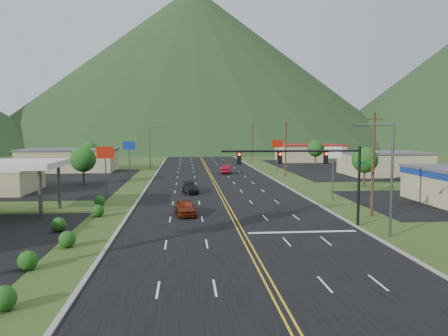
{
  "coord_description": "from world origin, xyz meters",
  "views": [
    {
      "loc": [
        -4.48,
        -22.49,
        8.45
      ],
      "look_at": [
        -0.61,
        21.7,
        4.5
      ],
      "focal_mm": 35.0,
      "sensor_mm": 36.0,
      "label": 1
    }
  ],
  "objects": [
    {
      "name": "mountain_n",
      "position": [
        0.0,
        220.0,
        42.5
      ],
      "size": [
        220.0,
        220.0,
        85.0
      ],
      "primitive_type": "cone",
      "color": "#193217",
      "rests_on": "ground"
    },
    {
      "name": "tree_west_a",
      "position": [
        -20.0,
        45.0,
        3.89
      ],
      "size": [
        3.84,
        3.84,
        5.82
      ],
      "color": "#382314",
      "rests_on": "ground"
    },
    {
      "name": "car_dark_mid",
      "position": [
        -3.92,
        34.87,
        0.69
      ],
      "size": [
        2.26,
        4.9,
        1.39
      ],
      "primitive_type": "imported",
      "rotation": [
        0.0,
        0.0,
        0.07
      ],
      "color": "black",
      "rests_on": "ground"
    },
    {
      "name": "pole_sign_east_a",
      "position": [
        13.0,
        28.0,
        5.05
      ],
      "size": [
        2.0,
        0.18,
        6.4
      ],
      "color": "#59595E",
      "rests_on": "ground"
    },
    {
      "name": "utility_pole_a",
      "position": [
        13.5,
        18.0,
        5.13
      ],
      "size": [
        1.6,
        0.28,
        10.0
      ],
      "color": "#382314",
      "rests_on": "ground"
    },
    {
      "name": "pole_sign_west_a",
      "position": [
        -14.0,
        30.0,
        5.05
      ],
      "size": [
        2.0,
        0.18,
        6.4
      ],
      "color": "#59595E",
      "rests_on": "ground"
    },
    {
      "name": "gas_canopy",
      "position": [
        -22.0,
        22.0,
        4.87
      ],
      "size": [
        10.0,
        8.0,
        5.3
      ],
      "color": "white",
      "rests_on": "ground"
    },
    {
      "name": "ground",
      "position": [
        0.0,
        0.0,
        0.0
      ],
      "size": [
        500.0,
        500.0,
        0.0
      ],
      "primitive_type": "plane",
      "color": "#324317",
      "rests_on": "ground"
    },
    {
      "name": "pole_sign_west_b",
      "position": [
        -14.0,
        52.0,
        5.05
      ],
      "size": [
        2.0,
        0.18,
        6.4
      ],
      "color": "#59595E",
      "rests_on": "ground"
    },
    {
      "name": "pole_sign_east_b",
      "position": [
        13.0,
        60.0,
        5.05
      ],
      "size": [
        2.0,
        0.18,
        6.4
      ],
      "color": "#59595E",
      "rests_on": "ground"
    },
    {
      "name": "utility_pole_b",
      "position": [
        13.5,
        55.0,
        5.13
      ],
      "size": [
        1.6,
        0.28,
        10.0
      ],
      "color": "#382314",
      "rests_on": "ground"
    },
    {
      "name": "utility_pole_d",
      "position": [
        13.5,
        135.0,
        5.13
      ],
      "size": [
        1.6,
        0.28,
        10.0
      ],
      "color": "#382314",
      "rests_on": "ground"
    },
    {
      "name": "tree_west_b",
      "position": [
        -25.0,
        72.0,
        3.89
      ],
      "size": [
        3.84,
        3.84,
        5.82
      ],
      "color": "#382314",
      "rests_on": "ground"
    },
    {
      "name": "traffic_signal",
      "position": [
        6.48,
        14.0,
        5.33
      ],
      "size": [
        13.1,
        0.43,
        7.0
      ],
      "color": "black",
      "rests_on": "ground"
    },
    {
      "name": "building_east_far",
      "position": [
        28.0,
        90.0,
        2.26
      ],
      "size": [
        16.4,
        12.4,
        4.5
      ],
      "color": "tan",
      "rests_on": "ground"
    },
    {
      "name": "car_red_near",
      "position": [
        -4.56,
        19.92,
        0.76
      ],
      "size": [
        2.41,
        4.67,
        1.52
      ],
      "primitive_type": "imported",
      "rotation": [
        0.0,
        0.0,
        0.14
      ],
      "color": "#651F0B",
      "rests_on": "ground"
    },
    {
      "name": "building_east_mid",
      "position": [
        32.0,
        55.0,
        2.16
      ],
      "size": [
        14.4,
        11.4,
        4.3
      ],
      "color": "tan",
      "rests_on": "ground"
    },
    {
      "name": "road",
      "position": [
        0.0,
        0.0,
        0.0
      ],
      "size": [
        20.0,
        460.0,
        0.04
      ],
      "primitive_type": "cube",
      "color": "black",
      "rests_on": "ground"
    },
    {
      "name": "building_west_far",
      "position": [
        -28.0,
        68.0,
        2.26
      ],
      "size": [
        18.4,
        11.4,
        4.5
      ],
      "color": "tan",
      "rests_on": "ground"
    },
    {
      "name": "tree_east_b",
      "position": [
        26.0,
        78.0,
        3.89
      ],
      "size": [
        3.84,
        3.84,
        5.82
      ],
      "color": "#382314",
      "rests_on": "ground"
    },
    {
      "name": "tree_east_a",
      "position": [
        22.0,
        40.0,
        3.89
      ],
      "size": [
        3.84,
        3.84,
        5.82
      ],
      "color": "#382314",
      "rests_on": "ground"
    },
    {
      "name": "streetlight_east",
      "position": [
        11.18,
        10.0,
        5.18
      ],
      "size": [
        3.28,
        0.25,
        9.0
      ],
      "color": "#59595E",
      "rests_on": "ground"
    },
    {
      "name": "curb_west",
      "position": [
        -10.15,
        0.0,
        0.0
      ],
      "size": [
        0.3,
        460.0,
        0.14
      ],
      "primitive_type": "cube",
      "color": "gray",
      "rests_on": "ground"
    },
    {
      "name": "utility_pole_c",
      "position": [
        13.5,
        95.0,
        5.13
      ],
      "size": [
        1.6,
        0.28,
        10.0
      ],
      "color": "#382314",
      "rests_on": "ground"
    },
    {
      "name": "car_red_far",
      "position": [
        3.13,
        59.94,
        0.81
      ],
      "size": [
        2.35,
        5.08,
        1.61
      ],
      "primitive_type": "imported",
      "rotation": [
        0.0,
        0.0,
        3.01
      ],
      "color": "maroon",
      "rests_on": "ground"
    },
    {
      "name": "streetlight_west",
      "position": [
        -11.68,
        70.0,
        5.18
      ],
      "size": [
        3.28,
        0.25,
        9.0
      ],
      "color": "#59595E",
      "rests_on": "ground"
    }
  ]
}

